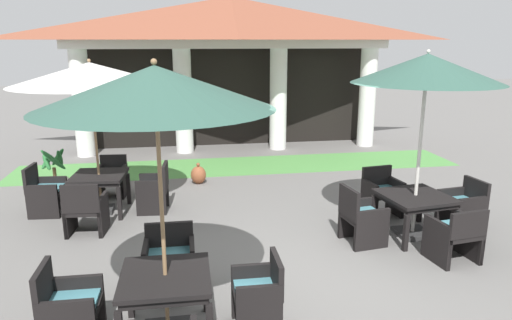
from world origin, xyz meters
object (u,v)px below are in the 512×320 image
object	(u,v)px
patio_chair_mid_right_east	(155,190)
patio_umbrella_mid_right	(90,75)
patio_table_mid_right	(99,179)
patio_chair_mid_left_west	(68,309)
patio_table_near_foreground	(415,200)
patio_chair_mid_right_west	(45,192)
patio_chair_mid_right_north	(112,177)
patio_chair_near_foreground_south	(455,235)
patio_umbrella_mid_left	(155,90)
patio_chair_near_foreground_west	(361,218)
patio_umbrella_near_foreground	(427,70)
patio_chair_mid_right_south	(85,210)
patio_chair_near_foreground_north	(382,193)
patio_chair_mid_left_north	(170,260)
patio_chair_near_foreground_east	(463,206)
patio_table_mid_left	(166,283)
patio_chair_mid_left_east	(259,295)
potted_palm_left_edge	(56,181)
terracotta_urn	(198,175)

from	to	relation	value
patio_chair_mid_right_east	patio_umbrella_mid_right	bearing A→B (deg)	90.00
patio_table_mid_right	patio_chair_mid_right_east	xyz separation A→B (m)	(0.99, -0.08, -0.23)
patio_table_mid_right	patio_chair_mid_left_west	bearing A→B (deg)	-85.90
patio_table_near_foreground	patio_chair_mid_right_west	bearing A→B (deg)	161.88
patio_chair_mid_right_north	patio_table_near_foreground	bearing A→B (deg)	155.13
patio_chair_near_foreground_south	patio_umbrella_mid_left	bearing A→B (deg)	-172.40
patio_chair_near_foreground_west	patio_umbrella_near_foreground	bearing A→B (deg)	90.00
patio_umbrella_near_foreground	patio_chair_mid_right_south	xyz separation A→B (m)	(-5.31, 0.95, -2.27)
patio_chair_near_foreground_west	patio_table_mid_right	distance (m)	4.74
patio_chair_near_foreground_north	patio_chair_mid_left_north	xyz separation A→B (m)	(-3.78, -2.05, -0.01)
patio_table_near_foreground	patio_table_mid_right	bearing A→B (deg)	159.53
patio_chair_near_foreground_east	patio_table_mid_right	world-z (taller)	patio_chair_near_foreground_east
patio_chair_mid_left_west	patio_table_mid_left	bearing A→B (deg)	90.00
patio_umbrella_near_foreground	patio_chair_near_foreground_north	xyz separation A→B (m)	(-0.13, 0.96, -2.26)
patio_umbrella_mid_left	patio_chair_mid_left_north	bearing A→B (deg)	89.04
patio_chair_near_foreground_west	patio_umbrella_mid_right	world-z (taller)	patio_umbrella_mid_right
patio_chair_near_foreground_west	patio_chair_near_foreground_north	bearing A→B (deg)	134.82
patio_umbrella_mid_left	patio_chair_near_foreground_south	bearing A→B (deg)	15.60
patio_chair_mid_right_north	patio_chair_mid_left_east	bearing A→B (deg)	118.48
patio_table_near_foreground	potted_palm_left_edge	size ratio (longest dim) A/B	1.10
patio_chair_near_foreground_south	patio_chair_mid_right_south	bearing A→B (deg)	152.62
patio_chair_near_foreground_east	patio_umbrella_mid_left	size ratio (longest dim) A/B	0.29
patio_umbrella_mid_left	patio_umbrella_mid_right	bearing A→B (deg)	107.72
patio_umbrella_near_foreground	patio_chair_near_foreground_south	bearing A→B (deg)	-81.99
patio_chair_mid_right_east	patio_chair_mid_right_north	bearing A→B (deg)	45.14
patio_chair_near_foreground_south	patio_table_mid_right	xyz separation A→B (m)	(-5.36, 2.91, 0.23)
patio_table_mid_left	patio_chair_near_foreground_east	bearing A→B (deg)	24.51
patio_umbrella_near_foreground	patio_chair_mid_right_south	distance (m)	5.85
patio_chair_mid_left_east	potted_palm_left_edge	xyz separation A→B (m)	(-3.37, 5.28, -0.12)
patio_table_near_foreground	patio_chair_near_foreground_east	distance (m)	0.99
patio_chair_near_foreground_north	terracotta_urn	distance (m)	4.08
potted_palm_left_edge	patio_chair_mid_right_south	bearing A→B (deg)	-65.68
patio_table_mid_right	patio_chair_mid_right_east	bearing A→B (deg)	-4.88
patio_chair_near_foreground_south	potted_palm_left_edge	size ratio (longest dim) A/B	0.81
patio_table_near_foreground	patio_chair_mid_left_north	world-z (taller)	patio_chair_mid_left_north
patio_chair_mid_left_west	patio_table_mid_right	xyz separation A→B (m)	(-0.29, 4.03, 0.22)
patio_chair_near_foreground_west	patio_chair_mid_left_east	bearing A→B (deg)	-52.86
patio_chair_mid_left_west	patio_chair_mid_left_north	xyz separation A→B (m)	(1.02, 0.98, -0.01)
patio_umbrella_mid_right	patio_chair_mid_right_south	xyz separation A→B (m)	(-0.08, -0.99, -2.12)
patio_chair_near_foreground_east	patio_table_mid_left	xyz separation A→B (m)	(-4.89, -2.23, 0.23)
patio_chair_mid_right_east	patio_chair_near_foreground_south	bearing A→B (deg)	-118.03
patio_table_near_foreground	patio_chair_near_foreground_west	size ratio (longest dim) A/B	1.23
patio_chair_mid_left_north	patio_chair_near_foreground_east	bearing A→B (deg)	-164.87
patio_chair_mid_right_east	patio_chair_mid_right_west	xyz separation A→B (m)	(-1.99, 0.17, 0.01)
patio_table_mid_left	patio_chair_mid_left_east	size ratio (longest dim) A/B	1.12
patio_chair_near_foreground_south	patio_chair_mid_right_north	xyz separation A→B (m)	(-5.27, 3.90, -0.03)
patio_table_near_foreground	patio_table_mid_left	bearing A→B (deg)	-151.94
patio_umbrella_mid_right	patio_chair_near_foreground_south	bearing A→B (deg)	-28.50
patio_chair_near_foreground_south	patio_umbrella_mid_right	bearing A→B (deg)	143.49
patio_chair_mid_left_east	terracotta_urn	bearing A→B (deg)	5.25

